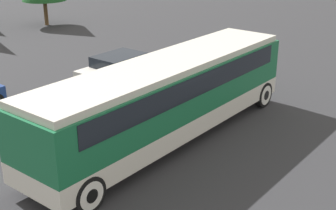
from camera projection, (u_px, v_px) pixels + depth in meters
ground_plane at (168, 139)px, 16.46m from camera, size 120.00×120.00×0.00m
tour_bus at (170, 92)px, 15.90m from camera, size 11.46×2.54×2.86m
parked_car_near at (121, 68)px, 22.21m from camera, size 4.43×1.94×1.32m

